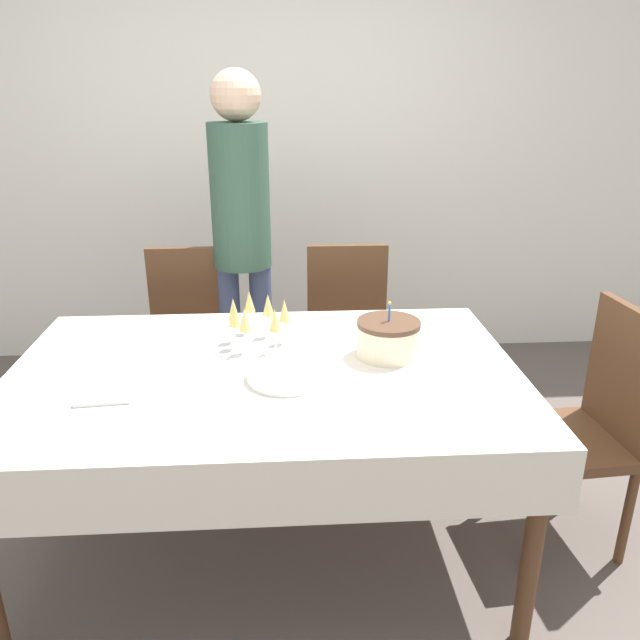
% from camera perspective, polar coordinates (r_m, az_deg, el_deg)
% --- Properties ---
extents(ground_plane, '(12.00, 12.00, 0.00)m').
position_cam_1_polar(ground_plane, '(2.60, -4.53, -19.89)').
color(ground_plane, '#564C47').
extents(wall_back, '(8.00, 0.05, 2.70)m').
position_cam_1_polar(wall_back, '(3.94, -4.78, 15.82)').
color(wall_back, silver).
rests_on(wall_back, ground_plane).
extents(dining_table, '(1.77, 1.14, 0.76)m').
position_cam_1_polar(dining_table, '(2.22, -5.02, -6.82)').
color(dining_table, silver).
rests_on(dining_table, ground_plane).
extents(dining_chair_far_left, '(0.42, 0.42, 0.95)m').
position_cam_1_polar(dining_chair_far_left, '(3.12, -11.81, -1.68)').
color(dining_chair_far_left, '#51331E').
rests_on(dining_chair_far_left, ground_plane).
extents(dining_chair_far_right, '(0.42, 0.42, 0.95)m').
position_cam_1_polar(dining_chair_far_right, '(3.10, 2.62, -1.36)').
color(dining_chair_far_right, '#51331E').
rests_on(dining_chair_far_right, ground_plane).
extents(dining_chair_right_end, '(0.45, 0.45, 0.95)m').
position_cam_1_polar(dining_chair_right_end, '(2.56, 23.40, -8.29)').
color(dining_chair_right_end, '#51331E').
rests_on(dining_chair_right_end, ground_plane).
extents(birthday_cake, '(0.23, 0.23, 0.21)m').
position_cam_1_polar(birthday_cake, '(2.26, 6.25, -1.67)').
color(birthday_cake, beige).
rests_on(birthday_cake, dining_table).
extents(champagne_tray, '(0.32, 0.32, 0.18)m').
position_cam_1_polar(champagne_tray, '(2.34, -5.93, -0.34)').
color(champagne_tray, silver).
rests_on(champagne_tray, dining_table).
extents(plate_stack_main, '(0.27, 0.27, 0.03)m').
position_cam_1_polar(plate_stack_main, '(2.09, -3.01, -4.95)').
color(plate_stack_main, white).
rests_on(plate_stack_main, dining_table).
extents(cake_knife, '(0.29, 0.12, 0.00)m').
position_cam_1_polar(cake_knife, '(2.10, 7.92, -5.60)').
color(cake_knife, silver).
rests_on(cake_knife, dining_table).
extents(fork_pile, '(0.17, 0.07, 0.02)m').
position_cam_1_polar(fork_pile, '(2.06, -19.24, -6.83)').
color(fork_pile, silver).
rests_on(fork_pile, dining_table).
extents(napkin_pile, '(0.15, 0.15, 0.01)m').
position_cam_1_polar(napkin_pile, '(2.15, -17.93, -5.60)').
color(napkin_pile, white).
rests_on(napkin_pile, dining_table).
extents(person_standing, '(0.28, 0.28, 1.76)m').
position_cam_1_polar(person_standing, '(3.05, -7.22, 8.93)').
color(person_standing, '#3F4C72').
rests_on(person_standing, ground_plane).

